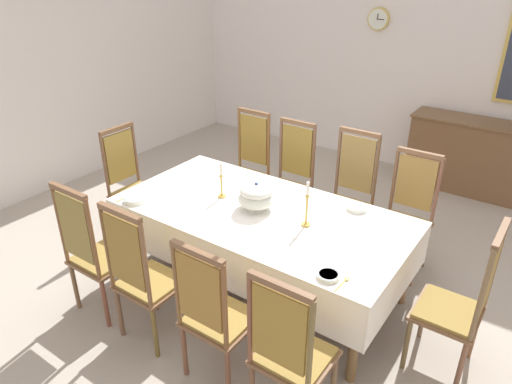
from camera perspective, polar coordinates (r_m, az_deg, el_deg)
ground at (r=4.41m, az=2.17°, el=-10.11°), size 6.54×6.26×0.04m
back_wall at (r=6.53m, az=18.50°, el=15.94°), size 6.54×0.08×3.10m
left_wall at (r=6.10m, az=-25.44°, el=14.10°), size 0.08×6.26×3.10m
dining_table at (r=3.88m, az=0.67°, el=-3.20°), size 2.40×1.20×0.76m
tablecloth at (r=3.89m, az=0.67°, el=-3.46°), size 2.42×1.22×0.38m
chair_south_a at (r=3.88m, az=-19.10°, el=-6.75°), size 0.44×0.42×1.17m
chair_north_a at (r=5.12m, az=-1.05°, el=3.25°), size 0.44×0.42×1.18m
chair_south_b at (r=3.50m, az=-13.63°, el=-9.80°), size 0.44×0.42×1.17m
chair_north_b at (r=4.85m, az=4.16°, el=1.71°), size 0.44×0.42×1.16m
chair_south_c at (r=3.14m, az=-5.11°, el=-14.45°), size 0.44×0.42×1.12m
chair_north_c at (r=4.58m, az=11.27°, el=-0.20°), size 0.44×0.42×1.20m
chair_south_d at (r=2.89m, az=4.08°, el=-18.69°), size 0.44×0.42×1.13m
chair_north_d at (r=4.42m, az=17.90°, el=-2.44°), size 0.44×0.42×1.12m
chair_head_west at (r=4.92m, az=-14.94°, el=1.12°), size 0.42×0.44×1.14m
chair_head_east at (r=3.45m, az=23.75°, el=-12.15°), size 0.42×0.44×1.18m
soup_tureen at (r=3.81m, az=0.04°, el=-0.50°), size 0.31×0.31×0.24m
candlestick_west at (r=4.01m, az=-4.23°, el=0.97°), size 0.07×0.07×0.32m
candlestick_east at (r=3.58m, az=6.20°, el=-1.98°), size 0.07×0.07×0.37m
bowl_near_left at (r=3.11m, az=8.80°, el=-9.99°), size 0.15×0.15×0.03m
bowl_near_right at (r=4.10m, az=-14.53°, el=-0.85°), size 0.19×0.19×0.04m
bowl_far_left at (r=3.93m, az=12.24°, el=-1.83°), size 0.17×0.17×0.04m
spoon_primary at (r=3.10m, az=10.79°, el=-10.55°), size 0.03×0.18×0.01m
spoon_secondary at (r=4.21m, az=-15.36°, el=-0.47°), size 0.03×0.18×0.01m
sideboard at (r=6.29m, az=24.53°, el=4.04°), size 1.44×0.48×0.90m
mounted_clock at (r=6.56m, az=14.69°, el=19.72°), size 0.28×0.06×0.28m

